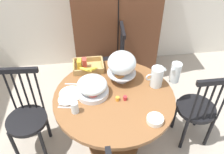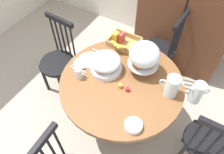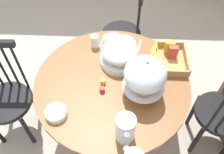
% 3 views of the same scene
% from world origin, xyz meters
% --- Properties ---
extents(ground_plane, '(10.00, 10.00, 0.00)m').
position_xyz_m(ground_plane, '(0.00, 0.00, 0.00)').
color(ground_plane, '#A89E8E').
extents(dining_table, '(1.12, 1.12, 0.74)m').
position_xyz_m(dining_table, '(0.00, 0.19, 0.51)').
color(dining_table, brown).
rests_on(dining_table, ground_plane).
extents(windsor_chair_by_cabinet, '(0.40, 0.40, 0.97)m').
position_xyz_m(windsor_chair_by_cabinet, '(0.08, 1.05, 0.45)').
color(windsor_chair_by_cabinet, black).
rests_on(windsor_chair_by_cabinet, ground_plane).
extents(windsor_chair_facing_door, '(0.40, 0.40, 0.97)m').
position_xyz_m(windsor_chair_facing_door, '(-0.86, 0.28, 0.45)').
color(windsor_chair_facing_door, black).
rests_on(windsor_chair_facing_door, ground_plane).
extents(windsor_chair_far_side, '(0.40, 0.40, 0.97)m').
position_xyz_m(windsor_chair_far_side, '(0.00, -0.67, 0.45)').
color(windsor_chair_far_side, black).
rests_on(windsor_chair_far_side, ground_plane).
extents(pastry_stand_with_dome, '(0.28, 0.28, 0.34)m').
position_xyz_m(pastry_stand_with_dome, '(0.10, 0.40, 0.94)').
color(pastry_stand_with_dome, silver).
rests_on(pastry_stand_with_dome, dining_table).
extents(fruit_platter_covered, '(0.30, 0.30, 0.18)m').
position_xyz_m(fruit_platter_covered, '(-0.19, 0.24, 0.83)').
color(fruit_platter_covered, silver).
rests_on(fruit_platter_covered, dining_table).
extents(milk_pitcher, '(0.20, 0.12, 0.20)m').
position_xyz_m(milk_pitcher, '(0.42, 0.29, 0.83)').
color(milk_pitcher, silver).
rests_on(milk_pitcher, dining_table).
extents(cereal_basket, '(0.32, 0.30, 0.12)m').
position_xyz_m(cereal_basket, '(-0.23, 0.62, 0.78)').
color(cereal_basket, tan).
rests_on(cereal_basket, dining_table).
extents(china_plate_large, '(0.22, 0.22, 0.01)m').
position_xyz_m(china_plate_large, '(-0.39, 0.26, 0.75)').
color(china_plate_large, white).
rests_on(china_plate_large, dining_table).
extents(china_plate_small, '(0.15, 0.15, 0.01)m').
position_xyz_m(china_plate_small, '(-0.43, 0.18, 0.76)').
color(china_plate_small, white).
rests_on(china_plate_small, china_plate_large).
extents(cereal_bowl, '(0.14, 0.14, 0.04)m').
position_xyz_m(cereal_bowl, '(0.29, -0.15, 0.76)').
color(cereal_bowl, white).
rests_on(cereal_bowl, dining_table).
extents(drinking_glass, '(0.06, 0.06, 0.11)m').
position_xyz_m(drinking_glass, '(-0.36, 0.04, 0.80)').
color(drinking_glass, silver).
rests_on(drinking_glass, dining_table).
extents(jam_jar_strawberry, '(0.04, 0.04, 0.04)m').
position_xyz_m(jam_jar_strawberry, '(0.09, 0.13, 0.76)').
color(jam_jar_strawberry, '#B7282D').
rests_on(jam_jar_strawberry, dining_table).
extents(jam_jar_apricot, '(0.04, 0.04, 0.04)m').
position_xyz_m(jam_jar_apricot, '(0.02, 0.13, 0.76)').
color(jam_jar_apricot, orange).
rests_on(jam_jar_apricot, dining_table).
extents(table_knife, '(0.17, 0.04, 0.01)m').
position_xyz_m(table_knife, '(-0.42, 0.12, 0.74)').
color(table_knife, silver).
rests_on(table_knife, dining_table).
extents(dinner_fork, '(0.17, 0.04, 0.01)m').
position_xyz_m(dinner_fork, '(-0.42, 0.09, 0.74)').
color(dinner_fork, silver).
rests_on(dinner_fork, dining_table).
extents(soup_spoon, '(0.17, 0.04, 0.01)m').
position_xyz_m(soup_spoon, '(-0.37, 0.40, 0.74)').
color(soup_spoon, silver).
rests_on(soup_spoon, dining_table).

